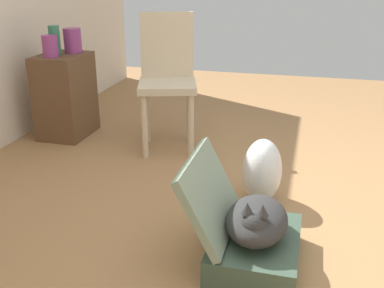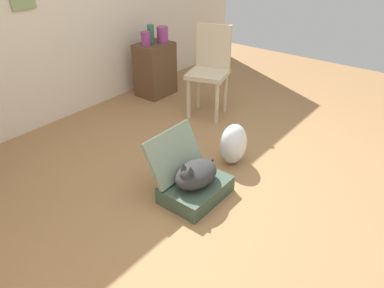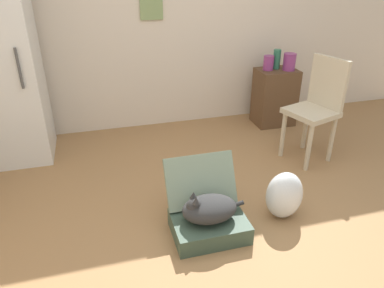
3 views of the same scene
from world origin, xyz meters
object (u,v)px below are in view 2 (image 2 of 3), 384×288
vase_tall (146,38)px  vase_short (163,34)px  suitcase_base (196,190)px  plastic_bag_white (233,144)px  side_table (155,69)px  cat (195,174)px  vase_round (151,34)px  chair (210,68)px

vase_tall → vase_short: vase_short is taller
suitcase_base → plastic_bag_white: plastic_bag_white is taller
side_table → cat: bearing=-128.6°
vase_short → suitcase_base: bearing=-131.5°
vase_round → chair: size_ratio=0.22×
plastic_bag_white → chair: bearing=47.7°
side_table → chair: (-0.03, -0.88, 0.22)m
suitcase_base → side_table: bearing=51.5°
suitcase_base → vase_round: (1.37, 1.77, 0.70)m
suitcase_base → side_table: 2.22m
suitcase_base → side_table: size_ratio=0.80×
side_table → chair: size_ratio=0.66×
cat → vase_round: vase_round is taller
plastic_bag_white → chair: (0.73, 0.80, 0.35)m
vase_short → vase_round: bearing=140.9°
side_table → chair: chair is taller
plastic_bag_white → vase_round: (0.76, 1.72, 0.58)m
vase_short → vase_round: size_ratio=0.86×
suitcase_base → chair: 1.66m
vase_tall → vase_round: bearing=12.8°
side_table → vase_round: bearing=90.0°
chair → side_table: bearing=161.0°
cat → side_table: side_table is taller
vase_round → suitcase_base: bearing=-127.7°
plastic_bag_white → side_table: bearing=65.7°
suitcase_base → chair: (1.35, 0.85, 0.48)m
vase_short → side_table: bearing=157.4°
vase_tall → vase_round: vase_round is taller
side_table → vase_tall: size_ratio=4.08×
suitcase_base → plastic_bag_white: 0.63m
suitcase_base → vase_short: (1.48, 1.68, 0.69)m
vase_round → chair: (-0.03, -0.92, -0.23)m
cat → side_table: bearing=51.4°
plastic_bag_white → chair: chair is taller
chair → vase_tall: bearing=168.3°
chair → vase_round: bearing=161.1°
cat → vase_tall: vase_tall is taller
cat → side_table: 2.21m
suitcase_base → vase_round: size_ratio=2.40×
vase_short → chair: chair is taller
cat → vase_tall: (1.27, 1.75, 0.52)m
cat → side_table: (1.38, 1.73, 0.10)m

